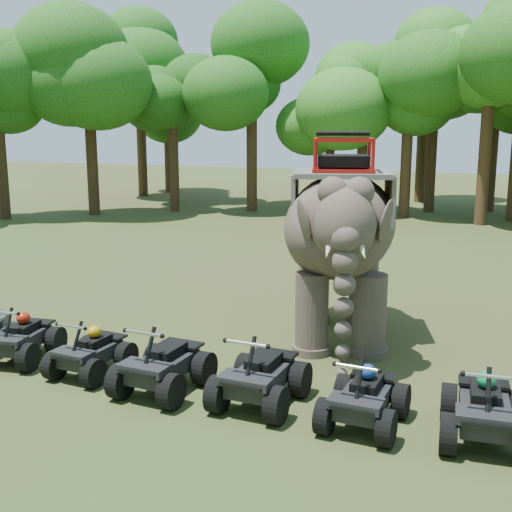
{
  "coord_description": "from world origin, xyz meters",
  "views": [
    {
      "loc": [
        5.17,
        -11.74,
        4.77
      ],
      "look_at": [
        0.0,
        1.2,
        1.9
      ],
      "focal_mm": 45.0,
      "sensor_mm": 36.0,
      "label": 1
    }
  ],
  "objects": [
    {
      "name": "atv_1",
      "position": [
        -2.17,
        -2.0,
        0.58
      ],
      "size": [
        1.23,
        1.62,
        1.15
      ],
      "primitive_type": null,
      "rotation": [
        0.0,
        0.0,
        -0.06
      ],
      "color": "black",
      "rests_on": "ground"
    },
    {
      "name": "tree_36",
      "position": [
        4.03,
        26.17,
        4.05
      ],
      "size": [
        5.68,
        5.68,
        8.11
      ],
      "primitive_type": null,
      "color": "#195114",
      "rests_on": "ground"
    },
    {
      "name": "tree_43",
      "position": [
        -17.95,
        25.59,
        5.4
      ],
      "size": [
        7.56,
        7.56,
        10.81
      ],
      "primitive_type": null,
      "color": "#195114",
      "rests_on": "ground"
    },
    {
      "name": "tree_0",
      "position": [
        0.0,
        22.05,
        4.37
      ],
      "size": [
        6.12,
        6.12,
        8.75
      ],
      "primitive_type": null,
      "color": "#195114",
      "rests_on": "ground"
    },
    {
      "name": "atv_4",
      "position": [
        3.22,
        -2.18,
        0.61
      ],
      "size": [
        1.27,
        1.69,
        1.22
      ],
      "primitive_type": null,
      "rotation": [
        0.0,
        0.0,
        -0.04
      ],
      "color": "black",
      "rests_on": "ground"
    },
    {
      "name": "tree_32",
      "position": [
        -2.46,
        22.78,
        4.25
      ],
      "size": [
        5.95,
        5.95,
        8.51
      ],
      "primitive_type": null,
      "color": "#195114",
      "rests_on": "ground"
    },
    {
      "name": "tree_41",
      "position": [
        -14.06,
        22.95,
        4.03
      ],
      "size": [
        5.64,
        5.64,
        8.05
      ],
      "primitive_type": null,
      "color": "#195114",
      "rests_on": "ground"
    },
    {
      "name": "atv_5",
      "position": [
        5.04,
        -2.0,
        0.66
      ],
      "size": [
        1.44,
        1.88,
        1.31
      ],
      "primitive_type": null,
      "rotation": [
        0.0,
        0.0,
        0.09
      ],
      "color": "black",
      "rests_on": "ground"
    },
    {
      "name": "atv_0",
      "position": [
        -3.96,
        -1.9,
        0.61
      ],
      "size": [
        1.43,
        1.8,
        1.21
      ],
      "primitive_type": null,
      "rotation": [
        0.0,
        0.0,
        0.15
      ],
      "color": "black",
      "rests_on": "ground"
    },
    {
      "name": "tree_40",
      "position": [
        -17.52,
        28.37,
        4.12
      ],
      "size": [
        5.77,
        5.77,
        8.24
      ],
      "primitive_type": null,
      "color": "#195114",
      "rests_on": "ground"
    },
    {
      "name": "tree_33",
      "position": [
        0.95,
        24.59,
        4.42
      ],
      "size": [
        6.19,
        6.19,
        8.84
      ],
      "primitive_type": null,
      "color": "#195114",
      "rests_on": "ground"
    },
    {
      "name": "tree_30",
      "position": [
        -4.33,
        23.06,
        3.38
      ],
      "size": [
        4.73,
        4.73,
        6.75
      ],
      "primitive_type": null,
      "color": "#195114",
      "rests_on": "ground"
    },
    {
      "name": "tree_28",
      "position": [
        -12.23,
        19.57,
        3.45
      ],
      "size": [
        4.83,
        4.83,
        6.91
      ],
      "primitive_type": null,
      "color": "#195114",
      "rests_on": "ground"
    },
    {
      "name": "tree_39",
      "position": [
        -0.19,
        29.14,
        5.08
      ],
      "size": [
        7.11,
        7.11,
        10.15
      ],
      "primitive_type": null,
      "color": "#195114",
      "rests_on": "ground"
    },
    {
      "name": "tree_27",
      "position": [
        -15.61,
        16.84,
        4.85
      ],
      "size": [
        6.79,
        6.79,
        9.7
      ],
      "primitive_type": null,
      "color": "#195114",
      "rests_on": "ground"
    },
    {
      "name": "ground",
      "position": [
        0.0,
        0.0,
        0.0
      ],
      "size": [
        110.0,
        110.0,
        0.0
      ],
      "primitive_type": "plane",
      "color": "#47381E",
      "rests_on": "ground"
    },
    {
      "name": "elephant",
      "position": [
        1.72,
        1.98,
        2.3
      ],
      "size": [
        3.79,
        5.91,
        4.59
      ],
      "primitive_type": null,
      "rotation": [
        0.0,
        0.0,
        0.27
      ],
      "color": "#4D3F38",
      "rests_on": "ground"
    },
    {
      "name": "tree_1",
      "position": [
        3.85,
        20.76,
        4.57
      ],
      "size": [
        6.4,
        6.4,
        9.15
      ],
      "primitive_type": null,
      "color": "#195114",
      "rests_on": "ground"
    },
    {
      "name": "tree_29",
      "position": [
        -8.31,
        21.37,
        4.82
      ],
      "size": [
        6.75,
        6.75,
        9.64
      ],
      "primitive_type": null,
      "color": "#195114",
      "rests_on": "ground"
    },
    {
      "name": "atv_3",
      "position": [
        1.38,
        -2.04,
        0.67
      ],
      "size": [
        1.36,
        1.84,
        1.33
      ],
      "primitive_type": null,
      "rotation": [
        0.0,
        0.0,
        -0.03
      ],
      "color": "black",
      "rests_on": "ground"
    },
    {
      "name": "atv_2",
      "position": [
        -0.46,
        -2.19,
        0.66
      ],
      "size": [
        1.38,
        1.84,
        1.32
      ],
      "primitive_type": null,
      "rotation": [
        0.0,
        0.0,
        -0.05
      ],
      "color": "black",
      "rests_on": "ground"
    }
  ]
}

